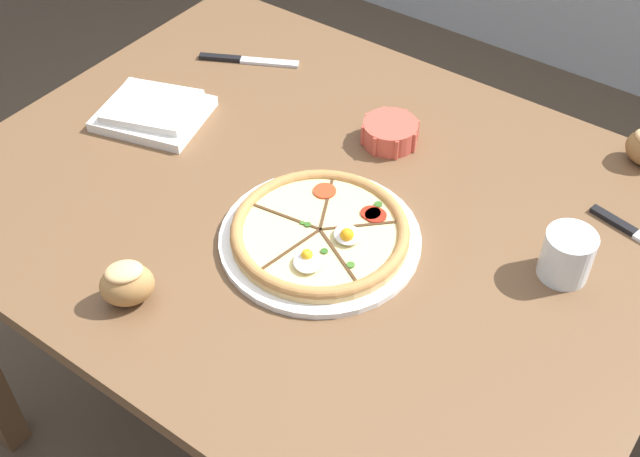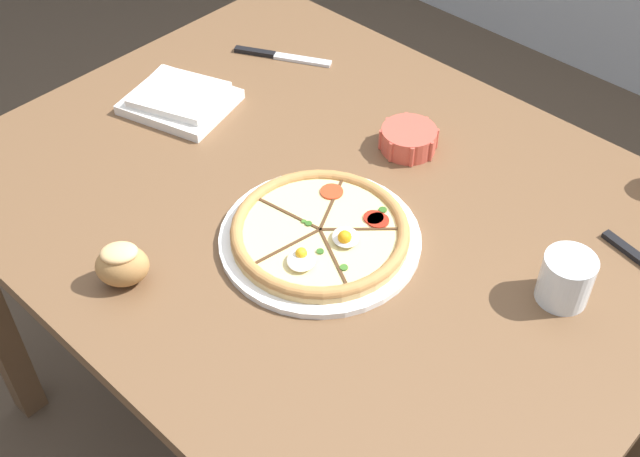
{
  "view_description": "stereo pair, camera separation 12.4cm",
  "coord_description": "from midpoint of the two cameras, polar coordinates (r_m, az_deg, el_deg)",
  "views": [
    {
      "loc": [
        0.62,
        -0.85,
        1.73
      ],
      "look_at": [
        0.07,
        -0.08,
        0.8
      ],
      "focal_mm": 45.0,
      "sensor_mm": 36.0,
      "label": 1
    },
    {
      "loc": [
        0.72,
        -0.77,
        1.73
      ],
      "look_at": [
        0.07,
        -0.08,
        0.8
      ],
      "focal_mm": 45.0,
      "sensor_mm": 36.0,
      "label": 2
    }
  ],
  "objects": [
    {
      "name": "dining_table",
      "position": [
        1.49,
        -2.7,
        -0.78
      ],
      "size": [
        1.27,
        0.99,
        0.77
      ],
      "color": "brown",
      "rests_on": "ground_plane"
    },
    {
      "name": "napkin_folded",
      "position": [
        1.64,
        -13.93,
        8.01
      ],
      "size": [
        0.24,
        0.22,
        0.04
      ],
      "rotation": [
        0.0,
        0.0,
        0.27
      ],
      "color": "silver",
      "rests_on": "dining_table"
    },
    {
      "name": "ground_plane",
      "position": [
        2.02,
        -2.06,
        -14.28
      ],
      "size": [
        12.0,
        12.0,
        0.0
      ],
      "primitive_type": "plane",
      "color": "brown"
    },
    {
      "name": "pizza",
      "position": [
        1.33,
        -2.64,
        -0.49
      ],
      "size": [
        0.34,
        0.34,
        0.05
      ],
      "color": "white",
      "rests_on": "dining_table"
    },
    {
      "name": "ramekin_bowl",
      "position": [
        1.53,
        2.7,
        6.77
      ],
      "size": [
        0.11,
        0.11,
        0.04
      ],
      "color": "#C64C3D",
      "rests_on": "dining_table"
    },
    {
      "name": "knife_main",
      "position": [
        1.78,
        -7.22,
        11.72
      ],
      "size": [
        0.2,
        0.12,
        0.01
      ],
      "rotation": [
        0.0,
        0.0,
        0.48
      ],
      "color": "silver",
      "rests_on": "dining_table"
    },
    {
      "name": "bread_piece_mid",
      "position": [
        1.28,
        -16.31,
        -3.89
      ],
      "size": [
        0.1,
        0.11,
        0.08
      ],
      "rotation": [
        0.0,
        0.0,
        0.88
      ],
      "color": "#B27F47",
      "rests_on": "dining_table"
    },
    {
      "name": "water_glass",
      "position": [
        1.31,
        14.58,
        -2.12
      ],
      "size": [
        0.08,
        0.08,
        0.08
      ],
      "color": "white",
      "rests_on": "dining_table"
    }
  ]
}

